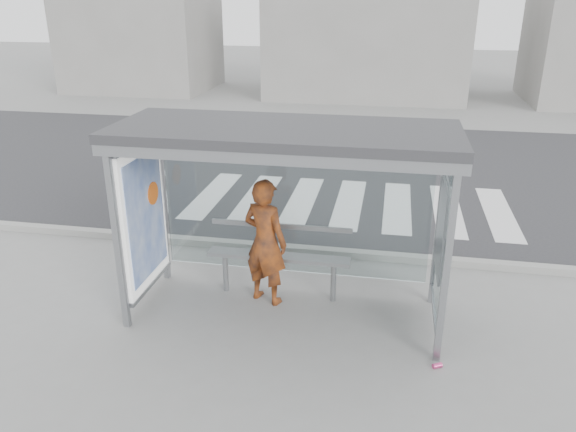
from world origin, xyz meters
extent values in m
plane|color=slate|center=(0.00, 0.00, 0.00)|extent=(80.00, 80.00, 0.00)
cube|color=#2A2A2D|center=(0.00, 7.00, 0.00)|extent=(30.00, 10.00, 0.01)
cube|color=gray|center=(0.00, 1.95, 0.06)|extent=(30.00, 0.18, 0.12)
cube|color=silver|center=(-2.50, 4.50, 0.00)|extent=(0.55, 3.00, 0.00)
cube|color=silver|center=(-1.50, 4.50, 0.00)|extent=(0.55, 3.00, 0.00)
cube|color=silver|center=(-0.50, 4.50, 0.00)|extent=(0.55, 3.00, 0.00)
cube|color=silver|center=(0.50, 4.50, 0.00)|extent=(0.55, 3.00, 0.00)
cube|color=silver|center=(1.50, 4.50, 0.00)|extent=(0.55, 3.00, 0.00)
cube|color=silver|center=(2.50, 4.50, 0.00)|extent=(0.55, 3.00, 0.00)
cube|color=silver|center=(3.50, 4.50, 0.00)|extent=(0.55, 3.00, 0.00)
cube|color=gray|center=(-2.00, -0.70, 1.25)|extent=(0.08, 0.08, 2.50)
cube|color=gray|center=(2.00, -0.70, 1.25)|extent=(0.08, 0.08, 2.50)
cube|color=gray|center=(-2.00, 0.70, 1.25)|extent=(0.08, 0.08, 2.50)
cube|color=gray|center=(2.00, 0.70, 1.25)|extent=(0.08, 0.08, 2.50)
cube|color=#2D2D30|center=(0.00, 0.00, 2.56)|extent=(4.25, 1.65, 0.12)
cube|color=gray|center=(0.00, -0.76, 2.45)|extent=(4.25, 0.06, 0.18)
cube|color=white|center=(0.00, 0.70, 1.30)|extent=(3.80, 0.02, 2.00)
cube|color=white|center=(-2.00, 0.00, 1.30)|extent=(0.15, 1.25, 2.00)
cube|color=#3156B0|center=(-1.92, 0.00, 1.30)|extent=(0.01, 1.10, 1.70)
cylinder|color=orange|center=(-1.91, 0.25, 1.55)|extent=(0.02, 0.32, 0.32)
cube|color=white|center=(2.00, 0.00, 1.30)|extent=(0.03, 1.25, 2.00)
cube|color=beige|center=(1.97, 0.05, 1.40)|extent=(0.03, 0.86, 1.16)
cube|color=gray|center=(-10.00, 18.00, 3.00)|extent=(6.00, 5.00, 6.00)
cube|color=gray|center=(0.00, 18.00, 2.50)|extent=(8.00, 5.00, 5.00)
imported|color=#BF5111|center=(-0.34, 0.31, 0.92)|extent=(0.78, 0.65, 1.83)
cube|color=slate|center=(-0.18, 0.47, 0.63)|extent=(2.05, 0.25, 0.06)
cylinder|color=slate|center=(-0.98, 0.47, 0.30)|extent=(0.08, 0.08, 0.60)
cylinder|color=slate|center=(0.61, 0.47, 0.30)|extent=(0.08, 0.08, 0.60)
cube|color=slate|center=(-0.18, 0.66, 1.02)|extent=(2.05, 0.04, 0.07)
cylinder|color=#E44388|center=(2.00, -0.86, 0.03)|extent=(0.13, 0.11, 0.06)
camera|label=1|loc=(1.29, -6.59, 4.14)|focal=35.00mm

